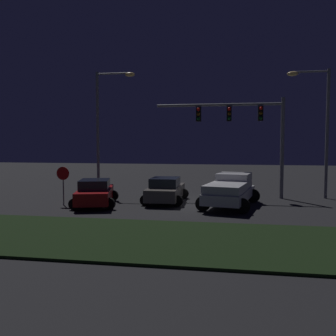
{
  "coord_description": "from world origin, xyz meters",
  "views": [
    {
      "loc": [
        2.6,
        -21.11,
        3.56
      ],
      "look_at": [
        -1.0,
        0.07,
        2.09
      ],
      "focal_mm": 38.25,
      "sensor_mm": 36.0,
      "label": 1
    }
  ],
  "objects_px": {
    "street_lamp_left": "(105,118)",
    "car_sedan": "(95,193)",
    "traffic_signal_gantry": "(244,123)",
    "car_sedan_far": "(166,190)",
    "street_lamp_right": "(319,118)",
    "stop_sign": "(63,178)",
    "pickup_truck": "(231,189)"
  },
  "relations": [
    {
      "from": "car_sedan_far",
      "to": "street_lamp_right",
      "type": "bearing_deg",
      "value": -71.32
    },
    {
      "from": "street_lamp_left",
      "to": "car_sedan",
      "type": "bearing_deg",
      "value": -77.45
    },
    {
      "from": "car_sedan_far",
      "to": "street_lamp_right",
      "type": "distance_m",
      "value": 10.96
    },
    {
      "from": "traffic_signal_gantry",
      "to": "street_lamp_right",
      "type": "height_order",
      "value": "street_lamp_right"
    },
    {
      "from": "car_sedan",
      "to": "stop_sign",
      "type": "height_order",
      "value": "stop_sign"
    },
    {
      "from": "street_lamp_right",
      "to": "traffic_signal_gantry",
      "type": "bearing_deg",
      "value": -173.65
    },
    {
      "from": "car_sedan",
      "to": "traffic_signal_gantry",
      "type": "bearing_deg",
      "value": -76.66
    },
    {
      "from": "traffic_signal_gantry",
      "to": "car_sedan",
      "type": "bearing_deg",
      "value": -152.15
    },
    {
      "from": "pickup_truck",
      "to": "car_sedan",
      "type": "xyz_separation_m",
      "value": [
        -7.69,
        -1.11,
        -0.26
      ]
    },
    {
      "from": "street_lamp_left",
      "to": "stop_sign",
      "type": "xyz_separation_m",
      "value": [
        -0.71,
        -5.24,
        -3.83
      ]
    },
    {
      "from": "street_lamp_left",
      "to": "stop_sign",
      "type": "distance_m",
      "value": 6.53
    },
    {
      "from": "car_sedan",
      "to": "stop_sign",
      "type": "distance_m",
      "value": 2.01
    },
    {
      "from": "street_lamp_right",
      "to": "pickup_truck",
      "type": "bearing_deg",
      "value": -144.92
    },
    {
      "from": "car_sedan_far",
      "to": "stop_sign",
      "type": "distance_m",
      "value": 6.05
    },
    {
      "from": "car_sedan_far",
      "to": "car_sedan",
      "type": "bearing_deg",
      "value": 114.98
    },
    {
      "from": "pickup_truck",
      "to": "traffic_signal_gantry",
      "type": "relative_size",
      "value": 0.68
    },
    {
      "from": "stop_sign",
      "to": "pickup_truck",
      "type": "bearing_deg",
      "value": 8.44
    },
    {
      "from": "pickup_truck",
      "to": "street_lamp_right",
      "type": "distance_m",
      "value": 8.02
    },
    {
      "from": "traffic_signal_gantry",
      "to": "stop_sign",
      "type": "relative_size",
      "value": 3.73
    },
    {
      "from": "car_sedan_far",
      "to": "traffic_signal_gantry",
      "type": "height_order",
      "value": "traffic_signal_gantry"
    },
    {
      "from": "car_sedan_far",
      "to": "street_lamp_right",
      "type": "relative_size",
      "value": 0.53
    },
    {
      "from": "pickup_truck",
      "to": "street_lamp_right",
      "type": "relative_size",
      "value": 0.69
    },
    {
      "from": "pickup_truck",
      "to": "traffic_signal_gantry",
      "type": "height_order",
      "value": "traffic_signal_gantry"
    },
    {
      "from": "pickup_truck",
      "to": "car_sedan_far",
      "type": "height_order",
      "value": "pickup_truck"
    },
    {
      "from": "car_sedan",
      "to": "traffic_signal_gantry",
      "type": "height_order",
      "value": "traffic_signal_gantry"
    },
    {
      "from": "pickup_truck",
      "to": "car_sedan",
      "type": "relative_size",
      "value": 1.21
    },
    {
      "from": "street_lamp_right",
      "to": "stop_sign",
      "type": "height_order",
      "value": "street_lamp_right"
    },
    {
      "from": "car_sedan",
      "to": "stop_sign",
      "type": "bearing_deg",
      "value": 84.92
    },
    {
      "from": "street_lamp_left",
      "to": "street_lamp_right",
      "type": "height_order",
      "value": "street_lamp_left"
    },
    {
      "from": "pickup_truck",
      "to": "street_lamp_right",
      "type": "height_order",
      "value": "street_lamp_right"
    },
    {
      "from": "traffic_signal_gantry",
      "to": "street_lamp_left",
      "type": "height_order",
      "value": "street_lamp_left"
    },
    {
      "from": "traffic_signal_gantry",
      "to": "car_sedan_far",
      "type": "bearing_deg",
      "value": -150.1
    }
  ]
}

